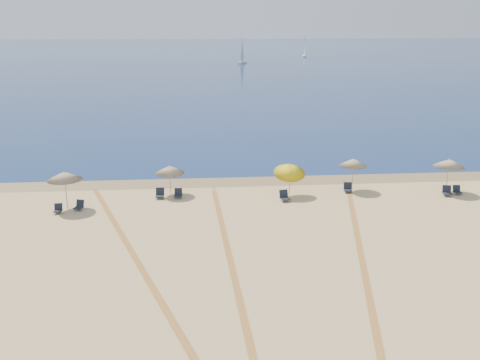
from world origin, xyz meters
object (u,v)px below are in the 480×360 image
object	(u,v)px
chair_7	(348,188)
chair_4	(160,194)
sailboat_0	(305,50)
chair_5	(178,194)
chair_8	(447,191)
umbrella_1	(64,176)
umbrella_2	(170,169)
umbrella_4	(353,162)
chair_2	(58,209)
chair_3	(79,206)
umbrella_5	(449,163)
umbrella_3	(290,170)
chair_9	(457,190)
sailboat_1	(242,56)
chair_6	(284,196)

from	to	relation	value
chair_7	chair_4	bearing A→B (deg)	-169.61
chair_4	sailboat_0	world-z (taller)	sailboat_0
chair_5	chair_8	distance (m)	19.34
umbrella_1	umbrella_2	xyz separation A→B (m)	(6.77, 2.43, -0.40)
umbrella_4	chair_2	size ratio (longest dim) A/B	3.98
chair_4	chair_5	distance (m)	1.29
umbrella_2	chair_3	distance (m)	6.72
umbrella_5	chair_5	distance (m)	19.74
chair_3	sailboat_0	world-z (taller)	sailboat_0
umbrella_3	umbrella_5	world-z (taller)	umbrella_3
sailboat_0	chair_3	bearing A→B (deg)	-97.09
chair_9	sailboat_1	xyz separation A→B (m)	(-4.36, 129.97, 2.09)
chair_8	sailboat_0	distance (m)	162.97
umbrella_2	sailboat_1	bearing A→B (deg)	82.71
chair_7	chair_2	bearing A→B (deg)	-162.89
umbrella_4	sailboat_0	distance (m)	162.16
chair_2	chair_7	world-z (taller)	chair_7
chair_3	chair_9	world-z (taller)	chair_3
umbrella_1	chair_2	bearing A→B (deg)	-116.00
chair_9	umbrella_2	bearing A→B (deg)	178.42
chair_3	chair_8	world-z (taller)	chair_8
chair_4	umbrella_5	bearing A→B (deg)	-0.83
chair_3	chair_4	size ratio (longest dim) A/B	1.07
umbrella_3	umbrella_4	xyz separation A→B (m)	(4.90, 0.90, 0.21)
umbrella_4	chair_9	bearing A→B (deg)	-12.38
sailboat_0	sailboat_1	size ratio (longest dim) A/B	1.02
umbrella_2	chair_5	world-z (taller)	umbrella_2
sailboat_1	umbrella_5	bearing A→B (deg)	-64.27
chair_7	chair_6	bearing A→B (deg)	-153.49
sailboat_0	umbrella_4	bearing A→B (deg)	-90.80
umbrella_5	umbrella_2	bearing A→B (deg)	176.86
umbrella_2	sailboat_0	xyz separation A→B (m)	(42.64, 159.44, 0.54)
umbrella_2	chair_6	xyz separation A→B (m)	(8.00, -2.07, -1.55)
sailboat_0	sailboat_1	xyz separation A→B (m)	(-26.24, -31.15, -0.04)
umbrella_2	chair_5	distance (m)	1.86
umbrella_1	chair_3	size ratio (longest dim) A/B	3.40
sailboat_1	chair_8	bearing A→B (deg)	-64.43
chair_9	sailboat_0	bearing A→B (deg)	85.31
umbrella_2	chair_8	xyz separation A→B (m)	(19.87, -1.92, -1.56)
umbrella_5	chair_6	distance (m)	12.39
umbrella_4	umbrella_5	size ratio (longest dim) A/B	0.97
umbrella_1	umbrella_4	distance (m)	20.33
umbrella_3	sailboat_1	world-z (taller)	sailboat_1
umbrella_3	chair_8	world-z (taller)	umbrella_3
sailboat_0	chair_6	bearing A→B (deg)	-92.53
chair_3	chair_7	world-z (taller)	chair_7
umbrella_2	chair_6	world-z (taller)	umbrella_2
umbrella_1	chair_5	world-z (taller)	umbrella_1
umbrella_3	chair_5	size ratio (longest dim) A/B	3.87
umbrella_2	chair_5	size ratio (longest dim) A/B	3.33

